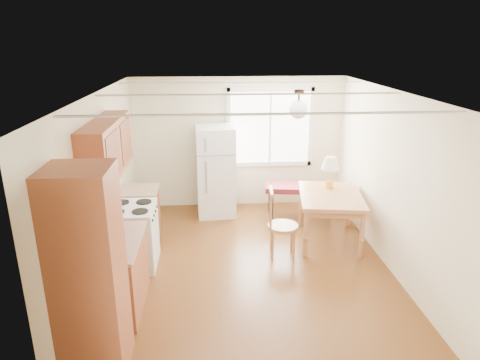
{
  "coord_description": "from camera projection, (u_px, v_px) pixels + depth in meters",
  "views": [
    {
      "loc": [
        -0.52,
        -5.48,
        3.16
      ],
      "look_at": [
        -0.1,
        0.56,
        1.15
      ],
      "focal_mm": 32.0,
      "sensor_mm": 36.0,
      "label": 1
    }
  ],
  "objects": [
    {
      "name": "room_shell",
      "position": [
        250.0,
        186.0,
        5.82
      ],
      "size": [
        4.6,
        5.6,
        2.62
      ],
      "color": "#4C280F",
      "rests_on": "ground"
    },
    {
      "name": "kitchen_run",
      "position": [
        116.0,
        237.0,
        5.24
      ],
      "size": [
        0.65,
        3.4,
        2.2
      ],
      "color": "brown",
      "rests_on": "ground"
    },
    {
      "name": "window_unit",
      "position": [
        270.0,
        128.0,
        8.11
      ],
      "size": [
        1.64,
        0.05,
        1.51
      ],
      "color": "white",
      "rests_on": "room_shell"
    },
    {
      "name": "pendant_light",
      "position": [
        298.0,
        108.0,
        5.94
      ],
      "size": [
        0.26,
        0.26,
        0.4
      ],
      "color": "#2F2015",
      "rests_on": "room_shell"
    },
    {
      "name": "refrigerator",
      "position": [
        216.0,
        171.0,
        7.87
      ],
      "size": [
        0.72,
        0.73,
        1.67
      ],
      "rotation": [
        0.0,
        0.0,
        0.06
      ],
      "color": "white",
      "rests_on": "ground"
    },
    {
      "name": "bench",
      "position": [
        300.0,
        189.0,
        7.87
      ],
      "size": [
        1.34,
        0.64,
        0.59
      ],
      "rotation": [
        0.0,
        0.0,
        -0.13
      ],
      "color": "maroon",
      "rests_on": "ground"
    },
    {
      "name": "dining_table",
      "position": [
        330.0,
        200.0,
        6.82
      ],
      "size": [
        1.14,
        1.41,
        0.8
      ],
      "rotation": [
        0.0,
        0.0,
        -0.15
      ],
      "color": "#AB6D41",
      "rests_on": "ground"
    },
    {
      "name": "chair",
      "position": [
        277.0,
        218.0,
        6.38
      ],
      "size": [
        0.47,
        0.47,
        1.06
      ],
      "rotation": [
        0.0,
        0.0,
        -0.08
      ],
      "color": "#AB6D41",
      "rests_on": "ground"
    },
    {
      "name": "table_lamp",
      "position": [
        330.0,
        166.0,
        6.96
      ],
      "size": [
        0.31,
        0.31,
        0.53
      ],
      "rotation": [
        0.0,
        0.0,
        -0.16
      ],
      "color": "gold",
      "rests_on": "dining_table"
    },
    {
      "name": "coffee_maker",
      "position": [
        111.0,
        227.0,
        5.04
      ],
      "size": [
        0.22,
        0.27,
        0.4
      ],
      "rotation": [
        0.0,
        0.0,
        0.06
      ],
      "color": "black",
      "rests_on": "kitchen_run"
    },
    {
      "name": "kettle",
      "position": [
        112.0,
        218.0,
        5.41
      ],
      "size": [
        0.13,
        0.13,
        0.25
      ],
      "color": "red",
      "rests_on": "kitchen_run"
    }
  ]
}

